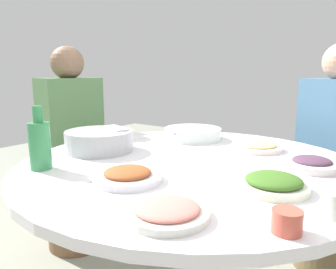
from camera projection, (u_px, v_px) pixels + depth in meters
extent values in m
cylinder|color=#99999E|center=(189.00, 249.00, 1.34)|extent=(0.13, 0.13, 0.68)
cylinder|color=silver|center=(190.00, 165.00, 1.27)|extent=(1.32, 1.32, 0.03)
cylinder|color=#B2B5BA|center=(99.00, 141.00, 1.43)|extent=(0.29, 0.29, 0.09)
ellipsoid|color=white|center=(99.00, 140.00, 1.43)|extent=(0.24, 0.24, 0.10)
cube|color=white|center=(116.00, 128.00, 1.47)|extent=(0.16, 0.10, 0.01)
cylinder|color=white|center=(193.00, 134.00, 1.69)|extent=(0.29, 0.29, 0.06)
cylinder|color=black|center=(193.00, 134.00, 1.69)|extent=(0.26, 0.26, 0.04)
cylinder|color=silver|center=(193.00, 130.00, 1.68)|extent=(0.02, 0.32, 0.01)
cylinder|color=silver|center=(312.00, 165.00, 1.18)|extent=(0.20, 0.20, 0.03)
ellipsoid|color=#503349|center=(312.00, 161.00, 1.17)|extent=(0.13, 0.13, 0.03)
cylinder|color=white|center=(128.00, 178.00, 1.04)|extent=(0.22, 0.22, 0.02)
ellipsoid|color=#9C4D26|center=(128.00, 173.00, 1.04)|extent=(0.15, 0.15, 0.03)
cylinder|color=silver|center=(273.00, 187.00, 0.96)|extent=(0.21, 0.21, 0.02)
ellipsoid|color=#3D6922|center=(274.00, 180.00, 0.96)|extent=(0.16, 0.16, 0.04)
cylinder|color=silver|center=(257.00, 148.00, 1.46)|extent=(0.22, 0.22, 0.02)
ellipsoid|color=#D9B97A|center=(257.00, 145.00, 1.45)|extent=(0.17, 0.17, 0.03)
cylinder|color=silver|center=(167.00, 214.00, 0.78)|extent=(0.21, 0.21, 0.02)
ellipsoid|color=#E67A6F|center=(167.00, 208.00, 0.78)|extent=(0.16, 0.16, 0.03)
cylinder|color=#378F52|center=(40.00, 146.00, 1.16)|extent=(0.08, 0.08, 0.17)
cylinder|color=#378F52|center=(38.00, 114.00, 1.14)|extent=(0.03, 0.03, 0.06)
cylinder|color=#C95241|center=(287.00, 221.00, 0.71)|extent=(0.07, 0.07, 0.05)
cylinder|color=silver|center=(336.00, 205.00, 0.78)|extent=(0.06, 0.06, 0.06)
cylinder|color=brown|center=(76.00, 209.00, 2.05)|extent=(0.35, 0.35, 0.47)
cube|color=#2D333D|center=(73.00, 164.00, 1.99)|extent=(0.39, 0.37, 0.12)
cube|color=#4E7547|center=(70.00, 117.00, 1.94)|extent=(0.25, 0.37, 0.46)
sphere|color=#7F5E49|center=(67.00, 63.00, 1.88)|extent=(0.19, 0.19, 0.19)
cylinder|color=brown|center=(326.00, 227.00, 1.82)|extent=(0.33, 0.33, 0.47)
cube|color=#2D333D|center=(331.00, 177.00, 1.76)|extent=(0.43, 0.44, 0.12)
cube|color=teal|center=(336.00, 124.00, 1.70)|extent=(0.39, 0.32, 0.46)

